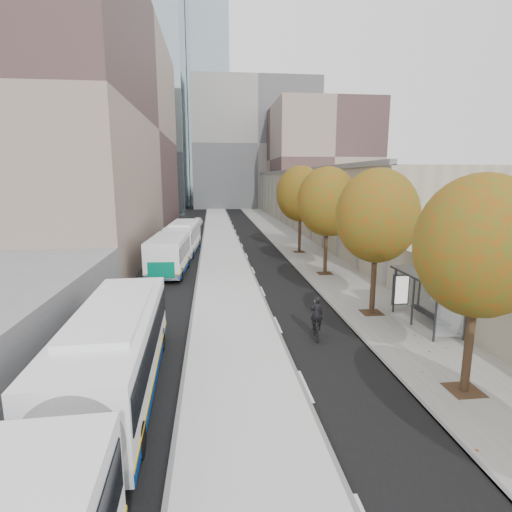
{
  "coord_description": "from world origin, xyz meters",
  "views": [
    {
      "loc": [
        -4.78,
        -6.56,
        7.16
      ],
      "look_at": [
        -2.17,
        17.08,
        2.5
      ],
      "focal_mm": 28.0,
      "sensor_mm": 36.0,
      "label": 1
    }
  ],
  "objects": [
    {
      "name": "bus_shelter",
      "position": [
        5.69,
        10.96,
        2.19
      ],
      "size": [
        1.9,
        4.4,
        2.53
      ],
      "color": "#383A3F",
      "rests_on": "sidewalk"
    },
    {
      "name": "building_midrise",
      "position": [
        -22.5,
        41.0,
        12.5
      ],
      "size": [
        24.0,
        46.0,
        25.0
      ],
      "primitive_type": "cube",
      "color": "gray",
      "rests_on": "ground"
    },
    {
      "name": "glass_tower_far",
      "position": [
        -8.0,
        102.0,
        42.0
      ],
      "size": [
        16.0,
        16.0,
        84.0
      ],
      "primitive_type": "cube",
      "color": "#8CA6B0",
      "rests_on": "ground"
    },
    {
      "name": "bus_far",
      "position": [
        -7.79,
        28.57,
        1.55
      ],
      "size": [
        3.41,
        17.16,
        2.84
      ],
      "rotation": [
        0.0,
        0.0,
        -0.05
      ],
      "color": "white",
      "rests_on": "ground"
    },
    {
      "name": "tree_e",
      "position": [
        3.6,
        31.0,
        5.69
      ],
      "size": [
        4.6,
        4.6,
        7.92
      ],
      "color": "#302315",
      "rests_on": "sidewalk"
    },
    {
      "name": "bus_platform",
      "position": [
        -3.88,
        35.0,
        0.07
      ],
      "size": [
        4.25,
        150.0,
        0.15
      ],
      "primitive_type": "cube",
      "color": "silver",
      "rests_on": "ground"
    },
    {
      "name": "building_tan",
      "position": [
        15.5,
        64.0,
        4.0
      ],
      "size": [
        18.0,
        92.0,
        8.0
      ],
      "primitive_type": "cube",
      "color": "gray",
      "rests_on": "ground"
    },
    {
      "name": "tree_c",
      "position": [
        3.6,
        13.0,
        5.25
      ],
      "size": [
        4.2,
        4.2,
        7.28
      ],
      "color": "#302315",
      "rests_on": "sidewalk"
    },
    {
      "name": "glass_tower_near",
      "position": [
        -20.0,
        82.0,
        33.0
      ],
      "size": [
        20.0,
        20.0,
        66.0
      ],
      "primitive_type": "cube",
      "color": "#8CA6B0",
      "rests_on": "ground"
    },
    {
      "name": "distant_car",
      "position": [
        -7.03,
        55.95,
        0.59
      ],
      "size": [
        1.5,
        3.52,
        1.19
      ],
      "primitive_type": "imported",
      "rotation": [
        0.0,
        0.0,
        -0.03
      ],
      "color": "white",
      "rests_on": "ground"
    },
    {
      "name": "tree_b",
      "position": [
        3.6,
        5.0,
        5.04
      ],
      "size": [
        4.0,
        4.0,
        6.97
      ],
      "color": "#302315",
      "rests_on": "sidewalk"
    },
    {
      "name": "tree_d",
      "position": [
        3.6,
        22.0,
        5.47
      ],
      "size": [
        4.4,
        4.4,
        7.6
      ],
      "color": "#302315",
      "rests_on": "sidewalk"
    },
    {
      "name": "building_far_block",
      "position": [
        6.0,
        96.0,
        15.0
      ],
      "size": [
        30.0,
        18.0,
        30.0
      ],
      "primitive_type": "cube",
      "color": "gray",
      "rests_on": "ground"
    },
    {
      "name": "sidewalk",
      "position": [
        4.12,
        35.0,
        0.04
      ],
      "size": [
        4.75,
        150.0,
        0.08
      ],
      "primitive_type": "cube",
      "color": "gray",
      "rests_on": "ground"
    },
    {
      "name": "cyclist",
      "position": [
        -0.21,
        10.08,
        0.74
      ],
      "size": [
        0.61,
        1.58,
        1.98
      ],
      "rotation": [
        0.0,
        0.0,
        -0.11
      ],
      "color": "black",
      "rests_on": "ground"
    },
    {
      "name": "bus_near",
      "position": [
        -7.9,
        2.32,
        1.56
      ],
      "size": [
        3.12,
        17.18,
        2.85
      ],
      "rotation": [
        0.0,
        0.0,
        0.04
      ],
      "color": "white",
      "rests_on": "ground"
    }
  ]
}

